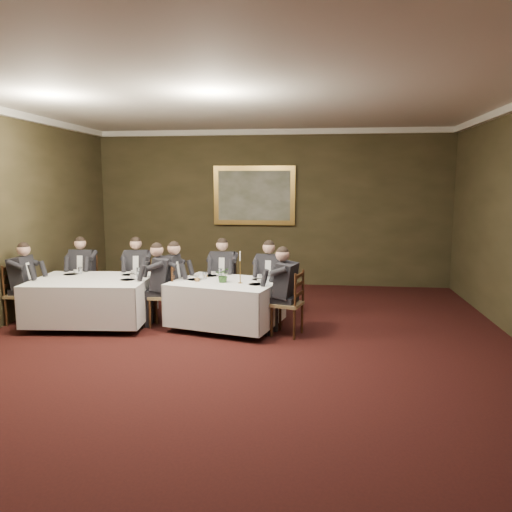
% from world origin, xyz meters
% --- Properties ---
extents(ground, '(10.00, 10.00, 0.00)m').
position_xyz_m(ground, '(0.00, 0.00, 0.00)').
color(ground, black).
rests_on(ground, ground).
extents(ceiling, '(8.00, 10.00, 0.10)m').
position_xyz_m(ceiling, '(0.00, 0.00, 3.50)').
color(ceiling, silver).
rests_on(ceiling, back_wall).
extents(back_wall, '(8.00, 0.10, 3.50)m').
position_xyz_m(back_wall, '(0.00, 5.00, 1.75)').
color(back_wall, '#302B18').
rests_on(back_wall, ground).
extents(crown_molding, '(8.00, 10.00, 0.12)m').
position_xyz_m(crown_molding, '(0.00, 0.00, 3.44)').
color(crown_molding, white).
rests_on(crown_molding, back_wall).
extents(table_main, '(1.90, 1.62, 0.67)m').
position_xyz_m(table_main, '(-0.38, 1.33, 0.45)').
color(table_main, black).
rests_on(table_main, ground).
extents(table_second, '(1.98, 1.57, 0.67)m').
position_xyz_m(table_second, '(-2.60, 1.27, 0.45)').
color(table_second, black).
rests_on(table_second, ground).
extents(chair_main_backleft, '(0.44, 0.42, 1.00)m').
position_xyz_m(chair_main_backleft, '(-0.60, 2.26, 0.28)').
color(chair_main_backleft, olive).
rests_on(chair_main_backleft, ground).
extents(diner_main_backleft, '(0.42, 0.48, 1.35)m').
position_xyz_m(diner_main_backleft, '(-0.60, 2.24, 0.51)').
color(diner_main_backleft, black).
rests_on(diner_main_backleft, chair_main_backleft).
extents(chair_main_backright, '(0.49, 0.47, 1.00)m').
position_xyz_m(chair_main_backright, '(0.26, 2.04, 0.28)').
color(chair_main_backright, olive).
rests_on(chair_main_backright, ground).
extents(diner_main_backright, '(0.45, 0.52, 1.35)m').
position_xyz_m(diner_main_backright, '(0.26, 2.02, 0.51)').
color(diner_main_backright, black).
rests_on(diner_main_backright, chair_main_backright).
extents(chair_main_endleft, '(0.45, 0.47, 1.00)m').
position_xyz_m(chair_main_endleft, '(-1.38, 1.59, 0.28)').
color(chair_main_endleft, olive).
rests_on(chair_main_endleft, ground).
extents(diner_main_endleft, '(0.51, 0.44, 1.35)m').
position_xyz_m(diner_main_endleft, '(-1.37, 1.59, 0.51)').
color(diner_main_endleft, black).
rests_on(diner_main_endleft, chair_main_endleft).
extents(chair_main_endright, '(0.52, 0.54, 1.00)m').
position_xyz_m(chair_main_endright, '(0.63, 1.07, 0.28)').
color(chair_main_endright, olive).
rests_on(chair_main_endright, ground).
extents(diner_main_endright, '(0.57, 0.52, 1.35)m').
position_xyz_m(diner_main_endright, '(0.61, 1.07, 0.51)').
color(diner_main_endright, black).
rests_on(diner_main_endright, chair_main_endright).
extents(chair_sec_backleft, '(0.48, 0.46, 1.00)m').
position_xyz_m(chair_sec_backleft, '(-3.18, 2.19, 0.28)').
color(chair_sec_backleft, olive).
rests_on(chair_sec_backleft, ground).
extents(diner_sec_backleft, '(0.45, 0.52, 1.35)m').
position_xyz_m(diner_sec_backleft, '(-3.18, 2.17, 0.51)').
color(diner_sec_backleft, black).
rests_on(diner_sec_backleft, chair_sec_backleft).
extents(chair_sec_backright, '(0.50, 0.48, 1.00)m').
position_xyz_m(chair_sec_backright, '(-2.18, 2.27, 0.28)').
color(chair_sec_backright, olive).
rests_on(chair_sec_backright, ground).
extents(diner_sec_backright, '(0.47, 0.54, 1.35)m').
position_xyz_m(diner_sec_backright, '(-2.18, 2.26, 0.51)').
color(diner_sec_backright, black).
rests_on(diner_sec_backright, chair_sec_backright).
extents(chair_sec_endright, '(0.47, 0.49, 1.00)m').
position_xyz_m(chair_sec_endright, '(-1.42, 1.37, 0.28)').
color(chair_sec_endright, olive).
rests_on(chair_sec_endright, ground).
extents(diner_sec_endright, '(0.52, 0.45, 1.35)m').
position_xyz_m(diner_sec_endright, '(-1.43, 1.37, 0.51)').
color(diner_sec_endright, black).
rests_on(diner_sec_endright, chair_sec_endright).
extents(chair_sec_endleft, '(0.43, 0.45, 1.00)m').
position_xyz_m(chair_sec_endleft, '(-3.78, 1.17, 0.28)').
color(chair_sec_endleft, olive).
rests_on(chair_sec_endleft, ground).
extents(diner_sec_endleft, '(0.49, 0.43, 1.35)m').
position_xyz_m(diner_sec_endleft, '(-3.77, 1.17, 0.51)').
color(diner_sec_endleft, black).
rests_on(diner_sec_endleft, chair_sec_endleft).
extents(centerpiece, '(0.23, 0.20, 0.25)m').
position_xyz_m(centerpiece, '(-0.40, 1.24, 0.89)').
color(centerpiece, '#2D5926').
rests_on(centerpiece, table_main).
extents(candlestick, '(0.08, 0.08, 0.52)m').
position_xyz_m(candlestick, '(-0.13, 1.21, 0.95)').
color(candlestick, '#A67B32').
rests_on(candlestick, table_main).
extents(place_setting_table_main, '(0.33, 0.31, 0.14)m').
position_xyz_m(place_setting_table_main, '(-0.67, 1.80, 0.80)').
color(place_setting_table_main, white).
rests_on(place_setting_table_main, table_main).
extents(place_setting_table_second, '(0.33, 0.31, 0.14)m').
position_xyz_m(place_setting_table_second, '(-3.08, 1.65, 0.80)').
color(place_setting_table_second, white).
rests_on(place_setting_table_second, table_second).
extents(painting, '(1.85, 0.09, 1.33)m').
position_xyz_m(painting, '(-0.38, 4.94, 2.04)').
color(painting, '#E2AD52').
rests_on(painting, back_wall).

